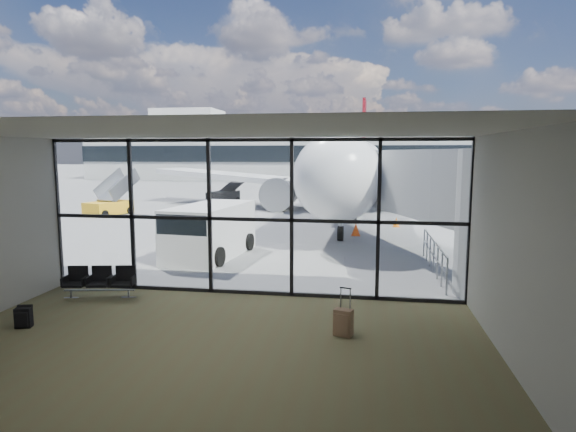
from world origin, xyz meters
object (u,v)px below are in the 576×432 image
(belt_loader, at_px, (224,197))
(service_van, at_px, (209,231))
(airliner, at_px, (356,168))
(mobile_stairs, at_px, (110,206))
(backpack, at_px, (23,317))
(suitcase, at_px, (343,322))
(seating_row, at_px, (101,280))

(belt_loader, bearing_deg, service_van, -59.56)
(airliner, bearing_deg, mobile_stairs, -153.98)
(airliner, height_order, service_van, airliner)
(backpack, relative_size, service_van, 0.11)
(suitcase, relative_size, airliner, 0.03)
(belt_loader, bearing_deg, mobile_stairs, -110.98)
(suitcase, xyz_separation_m, mobile_stairs, (-16.40, 19.29, 0.26))
(seating_row, relative_size, belt_loader, 0.48)
(belt_loader, bearing_deg, suitcase, -52.69)
(suitcase, relative_size, belt_loader, 0.27)
(airliner, xyz_separation_m, mobile_stairs, (-16.18, -7.32, -2.42))
(mobile_stairs, bearing_deg, seating_row, -41.93)
(seating_row, height_order, service_van, service_van)
(seating_row, bearing_deg, airliner, 64.22)
(backpack, relative_size, mobile_stairs, 0.14)
(airliner, bearing_deg, suitcase, -87.85)
(seating_row, relative_size, backpack, 3.76)
(airliner, relative_size, mobile_stairs, 10.05)
(seating_row, height_order, belt_loader, belt_loader)
(service_van, bearing_deg, belt_loader, 111.79)
(seating_row, bearing_deg, service_van, 65.91)
(airliner, relative_size, belt_loader, 9.29)
(suitcase, height_order, service_van, service_van)
(service_van, bearing_deg, seating_row, -96.68)
(seating_row, relative_size, suitcase, 1.80)
(seating_row, xyz_separation_m, airliner, (6.74, 24.67, 2.52))
(seating_row, xyz_separation_m, belt_loader, (-3.78, 24.98, 0.12))
(seating_row, xyz_separation_m, mobile_stairs, (-9.44, 17.35, 0.10))
(backpack, bearing_deg, service_van, 61.65)
(service_van, height_order, mobile_stairs, mobile_stairs)
(backpack, height_order, airliner, airliner)
(seating_row, bearing_deg, backpack, -110.75)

